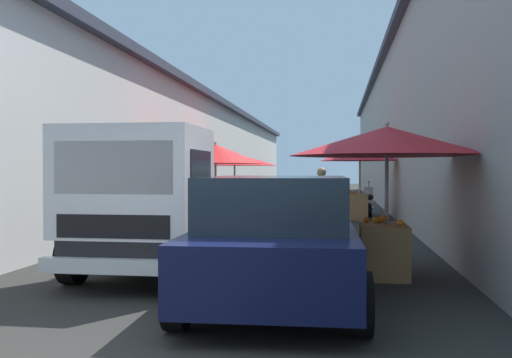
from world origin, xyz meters
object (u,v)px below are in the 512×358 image
Objects in this scene: fruit_stall_far_left at (215,161)px; parked_scooter at (369,202)px; fruit_stall_near_left at (234,164)px; vendor_by_crates at (321,197)px; fruit_stall_mid_lane at (386,155)px; plastic_stool at (223,231)px; hatchback_car at (278,238)px; fruit_stall_far_right at (359,161)px; delivery_truck at (153,204)px.

parked_scooter is (5.06, -4.12, -1.31)m from fruit_stall_far_left.
fruit_stall_near_left is 1.80× the size of vendor_by_crates.
fruit_stall_mid_lane is 6.46× the size of plastic_stool.
hatchback_car is at bearing 142.01° from fruit_stall_mid_lane.
fruit_stall_far_right reaches higher than fruit_stall_mid_lane.
fruit_stall_near_left is at bearing 29.92° from vendor_by_crates.
fruit_stall_near_left is 0.58× the size of delivery_truck.
fruit_stall_far_left is at bearing 15.59° from plastic_stool.
fruit_stall_far_right is 4.18m from fruit_stall_near_left.
fruit_stall_far_left is 1.53× the size of vendor_by_crates.
fruit_stall_near_left is 1.17× the size of fruit_stall_far_left.
fruit_stall_far_left reaches higher than delivery_truck.
hatchback_car is at bearing -167.00° from fruit_stall_near_left.
fruit_stall_near_left is 4.68m from parked_scooter.
fruit_stall_far_right is 1.01× the size of fruit_stall_far_left.
fruit_stall_far_right reaches higher than fruit_stall_near_left.
vendor_by_crates is (6.55, -0.32, 0.17)m from hatchback_car.
vendor_by_crates is at bearing 166.99° from fruit_stall_far_right.
plastic_stool is at bearing 156.65° from fruit_stall_far_right.
fruit_stall_far_right is 5.24m from fruit_stall_far_left.
fruit_stall_mid_lane is at bearing -37.99° from hatchback_car.
hatchback_car is at bearing -161.97° from fruit_stall_far_left.
fruit_stall_far_left is 0.49× the size of delivery_truck.
hatchback_car is 2.33m from delivery_truck.
fruit_stall_far_left is 6.66m from parked_scooter.
delivery_truck is 3.17m from plastic_stool.
fruit_stall_far_right is at bearing -13.01° from vendor_by_crates.
fruit_stall_mid_lane is at bearing -179.83° from fruit_stall_far_right.
parked_scooter is 3.89× the size of plastic_stool.
fruit_stall_near_left is at bearing 8.99° from plastic_stool.
fruit_stall_mid_lane reaches higher than plastic_stool.
fruit_stall_far_right is 9.25m from fruit_stall_mid_lane.
vendor_by_crates is (-0.79, -2.71, -0.85)m from fruit_stall_far_left.
fruit_stall_far_right is 0.86× the size of fruit_stall_near_left.
hatchback_car is at bearing 173.01° from fruit_stall_far_right.
vendor_by_crates is at bearing -106.26° from fruit_stall_far_left.
hatchback_car is 4.60m from plastic_stool.
hatchback_car reaches higher than plastic_stool.
vendor_by_crates is 6.04m from parked_scooter.
fruit_stall_far_left reaches higher than fruit_stall_mid_lane.
fruit_stall_far_right reaches higher than fruit_stall_far_left.
hatchback_car reaches higher than parked_scooter.
fruit_stall_mid_lane is 10.72m from parked_scooter.
delivery_truck is (-9.77, 3.29, -0.77)m from fruit_stall_far_right.
vendor_by_crates is (-4.46, 1.03, -0.90)m from fruit_stall_far_right.
fruit_stall_mid_lane is at bearing -81.19° from delivery_truck.
hatchback_car is 6.56m from vendor_by_crates.
fruit_stall_mid_lane is 2.45m from hatchback_car.
fruit_stall_mid_lane is 3.43m from delivery_truck.
fruit_stall_mid_lane is 1.77× the size of vendor_by_crates.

